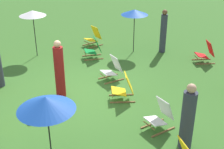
{
  "coord_description": "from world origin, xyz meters",
  "views": [
    {
      "loc": [
        8.26,
        -1.84,
        4.79
      ],
      "look_at": [
        0.0,
        1.2,
        0.5
      ],
      "focal_mm": 49.74,
      "sensor_mm": 36.0,
      "label": 1
    }
  ],
  "objects_px": {
    "umbrella_1": "(46,103)",
    "umbrella_2": "(32,13)",
    "person_2": "(188,118)",
    "deckchair_11": "(124,88)",
    "deckchair_10": "(94,37)",
    "person_3": "(163,32)",
    "deckchair_0": "(206,53)",
    "deckchair_8": "(160,116)",
    "person_4": "(59,70)",
    "deckchair_9": "(113,69)",
    "deckchair_5": "(94,49)",
    "umbrella_0": "(135,12)"
  },
  "relations": [
    {
      "from": "umbrella_1",
      "to": "umbrella_2",
      "type": "distance_m",
      "value": 6.43
    },
    {
      "from": "person_2",
      "to": "umbrella_1",
      "type": "bearing_deg",
      "value": 9.31
    },
    {
      "from": "person_2",
      "to": "deckchair_11",
      "type": "bearing_deg",
      "value": -58.99
    },
    {
      "from": "deckchair_10",
      "to": "person_3",
      "type": "relative_size",
      "value": 0.49
    },
    {
      "from": "deckchair_0",
      "to": "person_2",
      "type": "relative_size",
      "value": 0.51
    },
    {
      "from": "deckchair_8",
      "to": "person_4",
      "type": "height_order",
      "value": "person_4"
    },
    {
      "from": "deckchair_9",
      "to": "deckchair_11",
      "type": "height_order",
      "value": "same"
    },
    {
      "from": "deckchair_11",
      "to": "person_3",
      "type": "height_order",
      "value": "person_3"
    },
    {
      "from": "deckchair_8",
      "to": "person_4",
      "type": "relative_size",
      "value": 0.47
    },
    {
      "from": "deckchair_9",
      "to": "person_2",
      "type": "bearing_deg",
      "value": -4.69
    },
    {
      "from": "umbrella_1",
      "to": "person_3",
      "type": "distance_m",
      "value": 7.48
    },
    {
      "from": "deckchair_0",
      "to": "deckchair_5",
      "type": "bearing_deg",
      "value": -101.74
    },
    {
      "from": "umbrella_2",
      "to": "person_4",
      "type": "relative_size",
      "value": 1.02
    },
    {
      "from": "deckchair_9",
      "to": "umbrella_1",
      "type": "distance_m",
      "value": 4.48
    },
    {
      "from": "person_3",
      "to": "person_4",
      "type": "distance_m",
      "value": 5.16
    },
    {
      "from": "deckchair_10",
      "to": "deckchair_8",
      "type": "bearing_deg",
      "value": -19.4
    },
    {
      "from": "person_3",
      "to": "deckchair_0",
      "type": "bearing_deg",
      "value": 94.22
    },
    {
      "from": "deckchair_9",
      "to": "person_4",
      "type": "relative_size",
      "value": 0.46
    },
    {
      "from": "deckchair_5",
      "to": "deckchair_9",
      "type": "relative_size",
      "value": 1.0
    },
    {
      "from": "umbrella_1",
      "to": "person_3",
      "type": "relative_size",
      "value": 0.95
    },
    {
      "from": "deckchair_0",
      "to": "deckchair_11",
      "type": "height_order",
      "value": "same"
    },
    {
      "from": "deckchair_9",
      "to": "deckchair_11",
      "type": "distance_m",
      "value": 1.39
    },
    {
      "from": "deckchair_5",
      "to": "person_3",
      "type": "height_order",
      "value": "person_3"
    },
    {
      "from": "umbrella_0",
      "to": "deckchair_0",
      "type": "bearing_deg",
      "value": 48.28
    },
    {
      "from": "umbrella_0",
      "to": "umbrella_2",
      "type": "relative_size",
      "value": 0.96
    },
    {
      "from": "person_2",
      "to": "person_4",
      "type": "distance_m",
      "value": 4.1
    },
    {
      "from": "deckchair_9",
      "to": "umbrella_0",
      "type": "bearing_deg",
      "value": 130.64
    },
    {
      "from": "deckchair_5",
      "to": "umbrella_2",
      "type": "xyz_separation_m",
      "value": [
        -0.99,
        -2.1,
        1.36
      ]
    },
    {
      "from": "person_4",
      "to": "umbrella_1",
      "type": "bearing_deg",
      "value": 104.42
    },
    {
      "from": "umbrella_0",
      "to": "person_2",
      "type": "relative_size",
      "value": 1.05
    },
    {
      "from": "deckchair_5",
      "to": "umbrella_1",
      "type": "xyz_separation_m",
      "value": [
        5.41,
        -2.66,
        1.15
      ]
    },
    {
      "from": "deckchair_10",
      "to": "person_2",
      "type": "xyz_separation_m",
      "value": [
        7.31,
        0.0,
        0.42
      ]
    },
    {
      "from": "deckchair_0",
      "to": "umbrella_0",
      "type": "height_order",
      "value": "umbrella_0"
    },
    {
      "from": "umbrella_1",
      "to": "person_3",
      "type": "xyz_separation_m",
      "value": [
        -5.04,
        5.49,
        -0.67
      ]
    },
    {
      "from": "umbrella_2",
      "to": "person_3",
      "type": "relative_size",
      "value": 1.04
    },
    {
      "from": "deckchair_5",
      "to": "deckchair_8",
      "type": "distance_m",
      "value": 5.09
    },
    {
      "from": "deckchair_8",
      "to": "umbrella_1",
      "type": "distance_m",
      "value": 3.1
    },
    {
      "from": "deckchair_5",
      "to": "person_2",
      "type": "xyz_separation_m",
      "value": [
        5.96,
        0.4,
        0.42
      ]
    },
    {
      "from": "deckchair_0",
      "to": "deckchair_8",
      "type": "distance_m",
      "value": 4.88
    },
    {
      "from": "deckchair_0",
      "to": "umbrella_1",
      "type": "relative_size",
      "value": 0.51
    },
    {
      "from": "deckchair_0",
      "to": "person_3",
      "type": "height_order",
      "value": "person_3"
    },
    {
      "from": "deckchair_9",
      "to": "umbrella_2",
      "type": "distance_m",
      "value": 3.93
    },
    {
      "from": "deckchair_8",
      "to": "deckchair_11",
      "type": "height_order",
      "value": "same"
    },
    {
      "from": "deckchair_11",
      "to": "umbrella_2",
      "type": "xyz_separation_m",
      "value": [
        -4.4,
        -1.98,
        1.36
      ]
    },
    {
      "from": "person_3",
      "to": "person_4",
      "type": "bearing_deg",
      "value": -5.4
    },
    {
      "from": "umbrella_0",
      "to": "deckchair_10",
      "type": "bearing_deg",
      "value": -134.89
    },
    {
      "from": "deckchair_9",
      "to": "deckchair_11",
      "type": "xyz_separation_m",
      "value": [
        1.38,
        -0.15,
        0.0
      ]
    },
    {
      "from": "deckchair_5",
      "to": "deckchair_10",
      "type": "distance_m",
      "value": 1.41
    },
    {
      "from": "umbrella_2",
      "to": "person_4",
      "type": "bearing_deg",
      "value": 3.96
    },
    {
      "from": "deckchair_10",
      "to": "person_2",
      "type": "relative_size",
      "value": 0.52
    }
  ]
}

